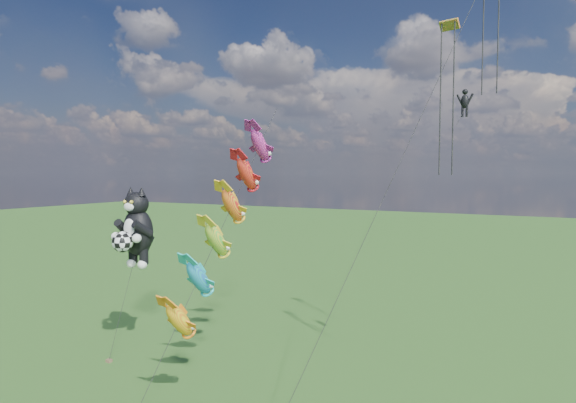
% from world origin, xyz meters
% --- Properties ---
extents(ground, '(300.00, 300.00, 0.00)m').
position_xyz_m(ground, '(0.00, 0.00, 0.00)').
color(ground, '#154010').
extents(cat_kite_rig, '(2.83, 4.18, 12.58)m').
position_xyz_m(cat_kite_rig, '(1.60, 8.15, 9.49)').
color(cat_kite_rig, brown).
rests_on(cat_kite_rig, ground).
extents(fish_windsock_rig, '(0.97, 15.97, 18.57)m').
position_xyz_m(fish_windsock_rig, '(10.87, 6.74, 10.44)').
color(fish_windsock_rig, brown).
rests_on(fish_windsock_rig, ground).
extents(parafoil_rig, '(8.52, 15.95, 27.19)m').
position_xyz_m(parafoil_rig, '(24.50, 11.58, 19.20)').
color(parafoil_rig, brown).
rests_on(parafoil_rig, ground).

